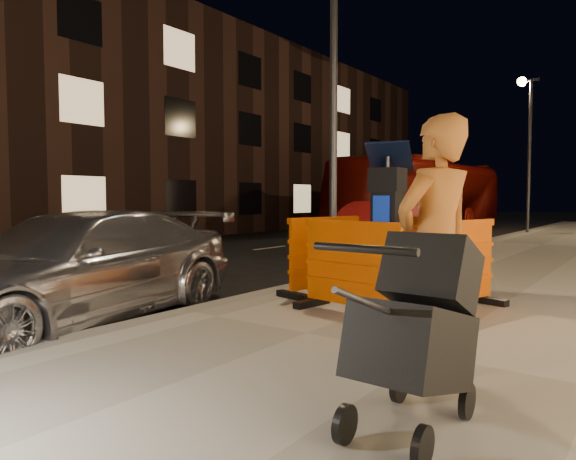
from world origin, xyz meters
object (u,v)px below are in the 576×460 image
Objects in this scene: parking_kiosk at (387,227)px; car_red at (377,260)px; man at (435,248)px; barrier_front at (351,268)px; barrier_kerbside at (325,255)px; stroller at (412,336)px; barrier_back at (415,253)px; car_silver at (77,322)px; barrier_bldgside at (459,265)px; bus_doubledecker at (421,229)px.

car_red is (-2.71, 5.22, -1.12)m from parking_kiosk.
car_red is 2.22× the size of man.
barrier_kerbside is (-0.95, 0.95, 0.00)m from barrier_front.
stroller is (2.71, -3.39, 0.01)m from barrier_kerbside.
barrier_kerbside is 3.57m from man.
barrier_front is (0.00, -0.95, -0.43)m from parking_kiosk.
barrier_kerbside is at bearing -71.37° from car_red.
car_red is 3.93× the size of stroller.
barrier_back is 4.69m from stroller.
car_silver is at bearing -138.64° from barrier_front.
bus_doubledecker reaches higher than barrier_bldgside.
parking_kiosk is at bearing 34.98° from car_silver.
parking_kiosk is 1.04m from barrier_back.
barrier_bldgside is at bearing -28.15° from barrier_back.
car_red is at bearing 119.04° from stroller.
stroller is (0.81, -3.39, 0.01)m from barrier_bldgside.
stroller reaches higher than car_silver.
barrier_front is 1.34m from barrier_kerbside.
barrier_back is at bearing -133.95° from man.
barrier_back is at bearing 103.85° from parking_kiosk.
bus_doubledecker is (-6.57, 18.72, -0.69)m from barrier_front.
barrier_back is at bearing -33.15° from barrier_kerbside.
parking_kiosk is 4.06m from car_silver.
man reaches higher than car_red.
man reaches higher than parking_kiosk.
bus_doubledecker is at bearing 118.19° from barrier_front.
car_red is (-3.66, 5.22, -0.69)m from barrier_bldgside.
barrier_front is 3.01m from stroller.
bus_doubledecker is (-5.62, 17.77, -0.69)m from barrier_kerbside.
barrier_back is 1.00× the size of barrier_bldgside.
barrier_front is 1.00× the size of barrier_back.
barrier_front is at bearing 23.12° from car_silver.
car_silver is at bearing -90.54° from car_red.
barrier_front reaches higher than car_red.
barrier_front is 6.78m from car_red.
barrier_kerbside is 0.32× the size of car_red.
barrier_bldgside reaches higher than car_silver.
barrier_back is 4.66m from car_silver.
car_red is at bearing 139.21° from barrier_back.
barrier_back is (0.00, 1.90, 0.00)m from barrier_front.
stroller is at bearing -62.54° from car_red.
car_silver is at bearing -110.31° from barrier_back.
man reaches higher than car_silver.
barrier_back is 5.11m from car_red.
stroller is (1.76, -2.44, 0.01)m from barrier_front.
barrier_bldgside is (0.95, 0.00, -0.43)m from parking_kiosk.
bus_doubledecker is at bearing -136.52° from man.
barrier_kerbside is at bearing -118.15° from barrier_back.
barrier_bldgside is at bearing -54.97° from car_red.
parking_kiosk reaches higher than barrier_back.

